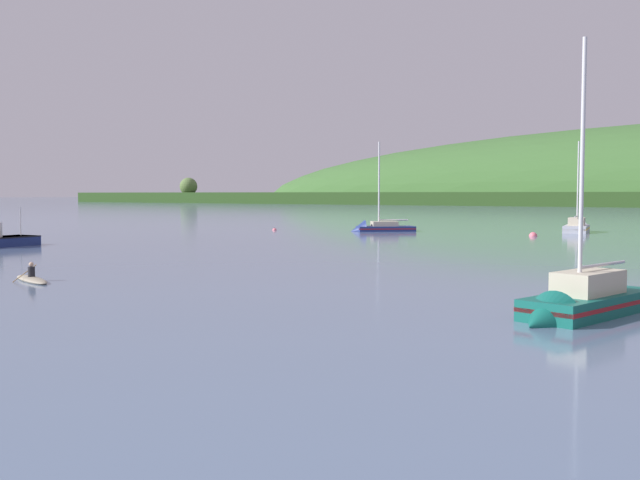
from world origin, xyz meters
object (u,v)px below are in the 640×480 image
Objects in this scene: sailboat_near_mooring at (580,310)px; canoe_with_paddler at (32,279)px; sailboat_far_left at (377,230)px; mooring_buoy_foreground at (275,230)px; sailboat_midwater_white at (577,229)px; mooring_buoy_midchannel at (533,236)px.

sailboat_near_mooring reaches higher than canoe_with_paddler.
sailboat_near_mooring is at bearing 85.72° from sailboat_far_left.
sailboat_far_left is 11.76m from mooring_buoy_foreground.
sailboat_far_left is 2.75× the size of canoe_with_paddler.
canoe_with_paddler is (-10.01, -60.45, -0.25)m from sailboat_midwater_white.
canoe_with_paddler is (8.71, -49.60, -0.04)m from sailboat_far_left.
sailboat_far_left reaches higher than mooring_buoy_foreground.
sailboat_near_mooring is 0.95× the size of sailboat_midwater_white.
mooring_buoy_foreground is (-44.05, 41.30, -0.22)m from sailboat_near_mooring.
sailboat_near_mooring is at bearing -43.16° from mooring_buoy_foreground.
sailboat_near_mooring is 48.69m from mooring_buoy_midchannel.
sailboat_midwater_white is at bearing 169.85° from sailboat_far_left.
mooring_buoy_midchannel is (28.12, 4.71, -0.00)m from mooring_buoy_foreground.
canoe_with_paddler is at bearing -99.63° from mooring_buoy_midchannel.
sailboat_far_left reaches higher than sailboat_near_mooring.
sailboat_far_left is (-18.72, -10.85, -0.21)m from sailboat_midwater_white.
sailboat_near_mooring is 18.01× the size of mooring_buoy_foreground.
sailboat_midwater_white reaches higher than sailboat_near_mooring.
sailboat_far_left is at bearing -130.41° from sailboat_near_mooring.
canoe_with_paddler is at bearing 59.71° from sailboat_far_left.
sailboat_midwater_white is 2.66× the size of canoe_with_paddler.
sailboat_midwater_white is 12.27× the size of mooring_buoy_midchannel.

